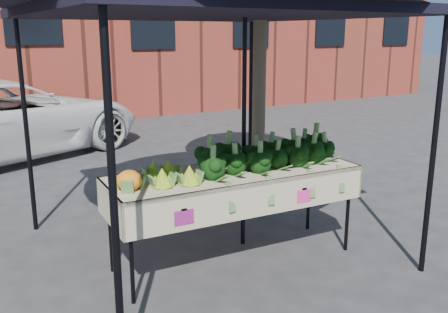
% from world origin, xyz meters
% --- Properties ---
extents(ground, '(90.00, 90.00, 0.00)m').
position_xyz_m(ground, '(0.00, 0.00, 0.00)').
color(ground, '#2D2D30').
extents(table, '(2.44, 0.93, 0.90)m').
position_xyz_m(table, '(-0.24, 0.11, 0.45)').
color(table, '#BEB096').
rests_on(table, ground).
extents(canopy, '(3.16, 3.16, 2.74)m').
position_xyz_m(canopy, '(-0.31, 0.48, 1.37)').
color(canopy, black).
rests_on(canopy, ground).
extents(broccoli_heap, '(1.63, 0.60, 0.29)m').
position_xyz_m(broccoli_heap, '(0.15, 0.13, 1.05)').
color(broccoli_heap, black).
rests_on(broccoli_heap, table).
extents(romanesco_cluster, '(0.45, 0.59, 0.22)m').
position_xyz_m(romanesco_cluster, '(-0.91, 0.14, 1.01)').
color(romanesco_cluster, '#A4BA2A').
rests_on(romanesco_cluster, table).
extents(cauliflower_pair, '(0.22, 0.22, 0.20)m').
position_xyz_m(cauliflower_pair, '(-1.29, 0.06, 1.00)').
color(cauliflower_pair, orange).
rests_on(cauliflower_pair, table).
extents(street_tree, '(2.27, 2.27, 4.48)m').
position_xyz_m(street_tree, '(0.70, 1.10, 2.24)').
color(street_tree, '#1E4C14').
rests_on(street_tree, ground).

